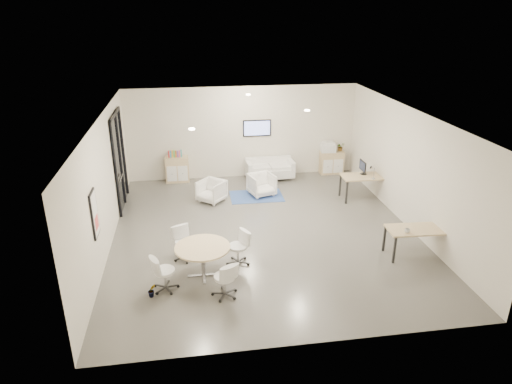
{
  "coord_description": "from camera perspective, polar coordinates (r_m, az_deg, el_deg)",
  "views": [
    {
      "loc": [
        -1.89,
        -10.9,
        5.67
      ],
      "look_at": [
        -0.16,
        0.4,
        1.02
      ],
      "focal_mm": 32.0,
      "sensor_mm": 36.0,
      "label": 1
    }
  ],
  "objects": [
    {
      "name": "books",
      "position": [
        15.88,
        -10.09,
        4.72
      ],
      "size": [
        0.46,
        0.14,
        0.22
      ],
      "color": "red",
      "rests_on": "sideboard_left"
    },
    {
      "name": "armchair_right",
      "position": [
        14.68,
        0.71,
        1.05
      ],
      "size": [
        0.92,
        0.89,
        0.77
      ],
      "primitive_type": "imported",
      "rotation": [
        0.0,
        0.0,
        0.28
      ],
      "color": "white",
      "rests_on": "room_shell"
    },
    {
      "name": "ceiling_spots",
      "position": [
        12.11,
        -0.52,
        10.28
      ],
      "size": [
        3.14,
        4.14,
        0.03
      ],
      "color": "#FFEAC6",
      "rests_on": "room_shell"
    },
    {
      "name": "sideboard_right",
      "position": [
        16.84,
        9.43,
        3.67
      ],
      "size": [
        0.84,
        0.41,
        0.84
      ],
      "color": "tan",
      "rests_on": "room_shell"
    },
    {
      "name": "meeting_chairs",
      "position": [
        10.39,
        -6.64,
        -8.45
      ],
      "size": [
        2.44,
        2.44,
        0.82
      ],
      "color": "white",
      "rests_on": "room_shell"
    },
    {
      "name": "plant_cabinet",
      "position": [
        16.8,
        10.5,
        5.48
      ],
      "size": [
        0.37,
        0.39,
        0.24
      ],
      "primitive_type": "imported",
      "rotation": [
        0.0,
        0.0,
        0.42
      ],
      "color": "#3F7F3F",
      "rests_on": "sideboard_right"
    },
    {
      "name": "cup",
      "position": [
        11.38,
        18.4,
        -4.56
      ],
      "size": [
        0.14,
        0.13,
        0.12
      ],
      "primitive_type": "imported",
      "rotation": [
        0.0,
        0.0,
        -0.27
      ],
      "color": "white",
      "rests_on": "desk_front"
    },
    {
      "name": "desk_rear",
      "position": [
        14.7,
        13.46,
        1.7
      ],
      "size": [
        1.49,
        0.78,
        0.77
      ],
      "rotation": [
        0.0,
        0.0,
        -0.03
      ],
      "color": "tan",
      "rests_on": "room_shell"
    },
    {
      "name": "artwork",
      "position": [
        10.38,
        -19.54,
        -2.63
      ],
      "size": [
        0.05,
        0.54,
        1.04
      ],
      "color": "black",
      "rests_on": "room_shell"
    },
    {
      "name": "round_table",
      "position": [
        10.26,
        -6.7,
        -7.2
      ],
      "size": [
        1.24,
        1.24,
        0.75
      ],
      "color": "tan",
      "rests_on": "room_shell"
    },
    {
      "name": "room_shell",
      "position": [
        11.78,
        1.05,
        1.94
      ],
      "size": [
        9.6,
        10.6,
        4.8
      ],
      "color": "#595751",
      "rests_on": "ground"
    },
    {
      "name": "loveseat",
      "position": [
        16.14,
        1.68,
        2.84
      ],
      "size": [
        1.68,
        0.89,
        0.62
      ],
      "rotation": [
        0.0,
        0.0,
        0.04
      ],
      "color": "white",
      "rests_on": "room_shell"
    },
    {
      "name": "blue_rug",
      "position": [
        14.7,
        0.05,
        -0.52
      ],
      "size": [
        1.69,
        1.14,
        0.01
      ],
      "primitive_type": "cube",
      "rotation": [
        0.0,
        0.0,
        -0.01
      ],
      "color": "#2F4492",
      "rests_on": "room_shell"
    },
    {
      "name": "monitor",
      "position": [
        14.71,
        13.21,
        3.04
      ],
      "size": [
        0.2,
        0.5,
        0.44
      ],
      "color": "black",
      "rests_on": "desk_rear"
    },
    {
      "name": "plant_floor",
      "position": [
        10.07,
        -12.87,
        -12.3
      ],
      "size": [
        0.26,
        0.34,
        0.13
      ],
      "primitive_type": "imported",
      "rotation": [
        0.0,
        0.0,
        0.32
      ],
      "color": "#3F7F3F",
      "rests_on": "room_shell"
    },
    {
      "name": "armchair_left",
      "position": [
        14.27,
        -5.59,
        0.26
      ],
      "size": [
        1.0,
        1.0,
        0.75
      ],
      "primitive_type": "imported",
      "rotation": [
        0.0,
        0.0,
        -0.71
      ],
      "color": "white",
      "rests_on": "room_shell"
    },
    {
      "name": "glass_door",
      "position": [
        14.19,
        -16.72,
        4.11
      ],
      "size": [
        0.09,
        1.9,
        2.85
      ],
      "color": "black",
      "rests_on": "room_shell"
    },
    {
      "name": "printer",
      "position": [
        16.62,
        8.99,
        5.59
      ],
      "size": [
        0.55,
        0.47,
        0.37
      ],
      "rotation": [
        0.0,
        0.0,
        -0.08
      ],
      "color": "white",
      "rests_on": "sideboard_right"
    },
    {
      "name": "sideboard_left",
      "position": [
        16.04,
        -9.82,
        2.82
      ],
      "size": [
        0.8,
        0.41,
        0.9
      ],
      "color": "tan",
      "rests_on": "room_shell"
    },
    {
      "name": "wall_tv",
      "position": [
        16.03,
        0.12,
        8.0
      ],
      "size": [
        0.98,
        0.06,
        0.58
      ],
      "color": "black",
      "rests_on": "room_shell"
    },
    {
      "name": "desk_front",
      "position": [
        11.7,
        19.31,
        -4.67
      ],
      "size": [
        1.4,
        0.76,
        0.71
      ],
      "rotation": [
        0.0,
        0.0,
        -0.06
      ],
      "color": "tan",
      "rests_on": "room_shell"
    }
  ]
}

